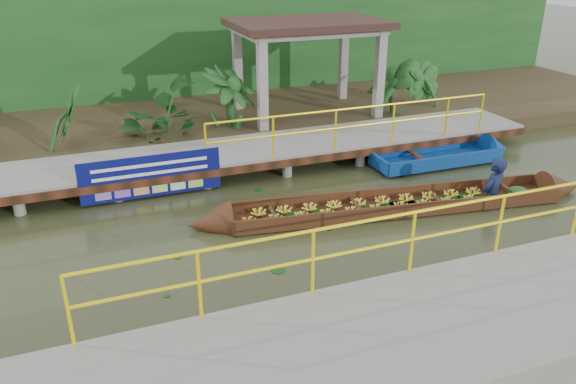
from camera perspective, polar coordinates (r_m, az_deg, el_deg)
name	(u,v)px	position (r m, az deg, el deg)	size (l,w,h in m)	color
ground	(288,231)	(11.13, 0.03, -3.94)	(80.00, 80.00, 0.00)	#2E3118
land_strip	(202,119)	(17.78, -8.70, 7.34)	(30.00, 8.00, 0.45)	#35291A
far_dock	(240,153)	(13.94, -4.94, 3.99)	(16.00, 2.06, 1.66)	gray
near_dock	(465,332)	(8.33, 17.51, -13.39)	(18.00, 2.40, 1.73)	gray
pavilion	(307,34)	(16.98, 1.97, 15.79)	(4.40, 3.00, 3.00)	gray
foliage_backdrop	(182,48)	(19.78, -10.69, 14.16)	(30.00, 0.80, 4.00)	#16461B
vendor_boat	(417,196)	(12.26, 12.94, -0.36)	(8.89, 2.10, 2.21)	#3C1C10
moored_blue_boat	(466,154)	(15.44, 17.68, 3.70)	(3.92, 1.11, 0.93)	navy
blue_banner	(151,176)	(12.63, -13.71, 1.61)	(3.06, 0.04, 0.96)	#0B0F5B
tropical_plants	(224,106)	(15.49, -6.50, 8.73)	(14.19, 1.19, 1.48)	#16461B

